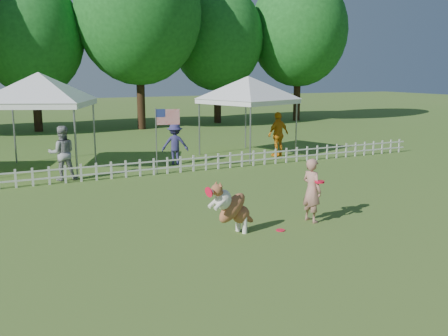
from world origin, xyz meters
The scene contains 15 objects.
ground centered at (0.00, 0.00, 0.00)m, with size 120.00×120.00×0.00m, color #3C6B21.
picket_fence centered at (0.00, 7.00, 0.30)m, with size 22.00×0.08×0.60m, color silver, non-canonical shape.
handler centered at (0.96, 0.05, 0.78)m, with size 0.57×0.37×1.55m, color #AD7667.
dog centered at (-1.20, -0.02, 0.62)m, with size 1.20×0.40×1.24m, color brown, non-canonical shape.
frisbee_on_turf centered at (-0.09, -0.25, 0.01)m, with size 0.21×0.21×0.02m, color red.
canopy_tent_left centered at (-4.11, 9.56, 1.74)m, with size 3.37×3.37×3.49m, color white, non-canonical shape.
canopy_tent_right centered at (4.25, 9.32, 1.66)m, with size 3.21×3.21×3.32m, color white, non-canonical shape.
flag_pole centered at (-0.60, 7.11, 1.17)m, with size 0.90×0.09×2.35m, color gray, non-canonical shape.
spectator_a centered at (-3.73, 7.55, 0.91)m, with size 0.89×0.69×1.83m, color gray.
spectator_b centered at (0.66, 8.66, 0.80)m, with size 1.03×0.59×1.60m, color navy.
spectator_c centered at (5.28, 8.48, 0.95)m, with size 1.11×0.46×1.90m, color orange.
tree_center_left centered at (-3.00, 22.50, 4.90)m, with size 6.00×6.00×9.80m, color #17521A, non-canonical shape.
tree_center_right centered at (3.00, 21.00, 6.30)m, with size 7.60×7.60×12.60m, color #17521A, non-canonical shape.
tree_right centered at (9.00, 22.50, 5.20)m, with size 6.20×6.20×10.40m, color #17521A, non-canonical shape.
tree_far_right centered at (15.00, 21.50, 5.70)m, with size 7.00×7.00×11.40m, color #17521A, non-canonical shape.
Camera 1 is at (-6.03, -9.52, 3.59)m, focal length 40.00 mm.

